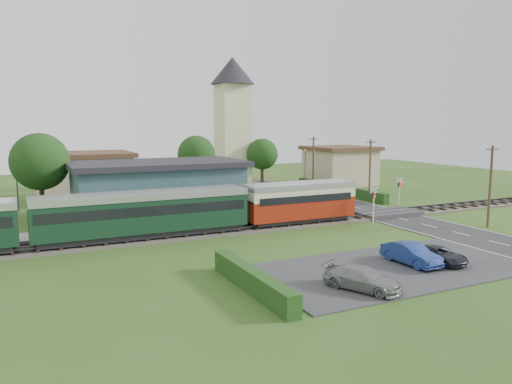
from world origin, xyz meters
name	(u,v)px	position (x,y,z in m)	size (l,w,h in m)	color
ground	(309,229)	(0.00, 0.00, 0.00)	(120.00, 120.00, 0.00)	#2D4C19
railway_track	(297,224)	(0.00, 2.00, 0.11)	(76.00, 3.20, 0.49)	#4C443D
road	(401,219)	(10.00, 0.00, 0.03)	(6.00, 70.00, 0.05)	#28282B
car_park	(392,268)	(-1.50, -12.00, 0.04)	(17.00, 9.00, 0.08)	#333335
crossing_deck	(387,213)	(10.00, 2.00, 0.23)	(6.20, 3.40, 0.45)	#333335
platform	(176,226)	(-10.00, 5.20, 0.23)	(30.00, 3.00, 0.45)	gray
equipment_hut	(76,216)	(-18.00, 5.20, 1.75)	(2.30, 2.30, 2.55)	beige
station_building	(158,189)	(-10.00, 10.99, 2.69)	(16.00, 9.00, 5.30)	#344F57
train	(100,216)	(-16.65, 2.00, 2.18)	(43.20, 2.90, 3.40)	#232328
church_tower	(233,113)	(5.00, 28.00, 10.23)	(6.00, 6.00, 17.60)	beige
house_west	(84,176)	(-15.00, 25.00, 2.79)	(10.80, 8.80, 5.50)	tan
house_east	(340,165)	(20.00, 24.00, 2.80)	(8.80, 8.80, 5.50)	tan
hedge_carpark	(252,280)	(-11.00, -12.00, 0.60)	(0.80, 9.00, 1.20)	#193814
hedge_roadside	(339,189)	(14.20, 16.00, 0.60)	(0.80, 18.00, 1.20)	#193814
hedge_station	(147,203)	(-10.00, 15.50, 0.65)	(22.00, 0.80, 1.30)	#193814
tree_a	(40,162)	(-20.00, 14.00, 5.38)	(5.20, 5.20, 8.00)	#332316
tree_b	(196,155)	(-2.00, 23.00, 5.02)	(4.60, 4.60, 7.34)	#332316
tree_c	(262,154)	(8.00, 25.00, 4.65)	(4.20, 4.20, 6.78)	#332316
utility_pole_b	(490,185)	(14.20, -6.00, 3.63)	(1.40, 0.22, 7.00)	#473321
utility_pole_c	(370,169)	(14.20, 10.00, 3.63)	(1.40, 0.22, 7.00)	#473321
utility_pole_d	(313,162)	(14.20, 22.00, 3.63)	(1.40, 0.22, 7.00)	#473321
crossing_signal_near	(374,200)	(6.40, -0.41, 2.14)	(0.84, 0.28, 3.28)	silver
crossing_signal_far	(399,189)	(13.60, 4.39, 2.14)	(0.84, 0.28, 3.28)	silver
streetlamp_west	(17,182)	(-22.00, 20.00, 3.04)	(0.30, 0.30, 5.15)	#3F3F47
streetlamp_east	(305,163)	(16.00, 27.00, 3.04)	(0.30, 0.30, 5.15)	#3F3F47
car_on_road	(332,196)	(9.93, 11.24, 0.69)	(1.51, 3.74, 1.28)	#234EA4
car_park_blue	(411,254)	(0.06, -11.94, 0.76)	(1.44, 4.13, 1.36)	navy
car_park_silver	(362,278)	(-5.69, -14.50, 0.70)	(1.73, 4.25, 1.23)	gray
car_park_dark	(439,255)	(1.91, -12.50, 0.60)	(1.72, 3.73, 1.04)	#24242F
pedestrian_near	(247,208)	(-3.17, 5.58, 1.19)	(0.54, 0.35, 1.47)	gray
pedestrian_far	(104,218)	(-15.95, 4.96, 1.40)	(0.92, 0.72, 1.90)	gray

